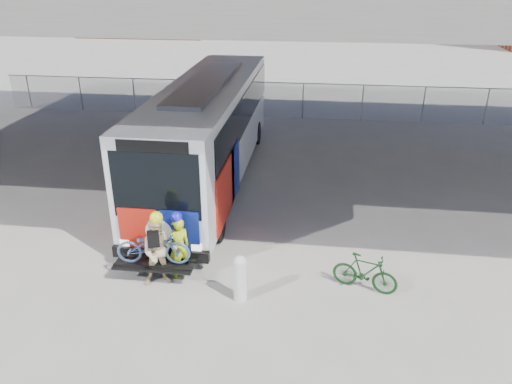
% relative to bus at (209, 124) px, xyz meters
% --- Properties ---
extents(ground, '(160.00, 160.00, 0.00)m').
position_rel_bus_xyz_m(ground, '(2.00, -3.43, -2.11)').
color(ground, '#9E9991').
rests_on(ground, ground).
extents(bus, '(2.67, 12.94, 3.69)m').
position_rel_bus_xyz_m(bus, '(0.00, 0.00, 0.00)').
color(bus, silver).
rests_on(bus, ground).
extents(chainlink_fence, '(30.00, 0.06, 30.00)m').
position_rel_bus_xyz_m(chainlink_fence, '(2.00, 8.57, -0.68)').
color(chainlink_fence, gray).
rests_on(chainlink_fence, ground).
extents(bollard, '(0.31, 0.31, 1.20)m').
position_rel_bus_xyz_m(bollard, '(2.25, -7.12, -1.47)').
color(bollard, beige).
rests_on(bollard, ground).
extents(cyclist_hivis, '(0.72, 0.69, 1.82)m').
position_rel_bus_xyz_m(cyclist_hivis, '(0.57, -6.32, -1.23)').
color(cyclist_hivis, '#D1E818').
rests_on(cyclist_hivis, ground).
extents(cyclist_tan, '(1.06, 0.94, 1.99)m').
position_rel_bus_xyz_m(cyclist_tan, '(0.19, -6.70, -1.17)').
color(cyclist_tan, beige).
rests_on(cyclist_tan, ground).
extents(bike_parked, '(1.66, 0.90, 0.96)m').
position_rel_bus_xyz_m(bike_parked, '(5.18, -6.32, -1.63)').
color(bike_parked, '#123915').
rests_on(bike_parked, ground).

